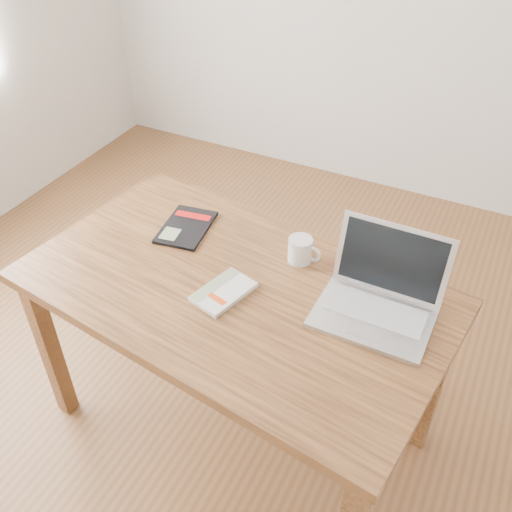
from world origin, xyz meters
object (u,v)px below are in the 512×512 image
at_px(white_guidebook, 224,292).
at_px(laptop, 379,297).
at_px(coffee_mug, 301,250).
at_px(desk, 235,306).
at_px(black_guidebook, 186,227).

height_order(white_guidebook, laptop, laptop).
xyz_separation_m(white_guidebook, coffee_mug, (0.15, 0.27, 0.04)).
xyz_separation_m(laptop, coffee_mug, (-0.31, 0.11, -0.01)).
height_order(laptop, coffee_mug, laptop).
distance_m(desk, laptop, 0.48).
height_order(black_guidebook, laptop, laptop).
bearing_deg(black_guidebook, white_guidebook, -49.04).
xyz_separation_m(desk, black_guidebook, (-0.31, 0.20, 0.10)).
bearing_deg(laptop, black_guidebook, 173.17).
distance_m(white_guidebook, laptop, 0.49).
bearing_deg(white_guidebook, coffee_mug, 75.08).
bearing_deg(black_guidebook, laptop, -16.26).
relative_size(white_guidebook, black_guidebook, 0.85).
xyz_separation_m(white_guidebook, laptop, (0.46, 0.15, 0.04)).
distance_m(white_guidebook, coffee_mug, 0.31).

